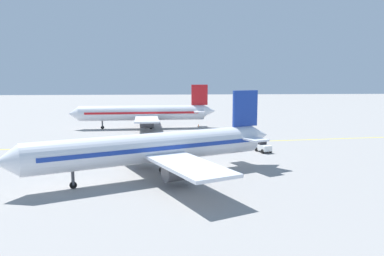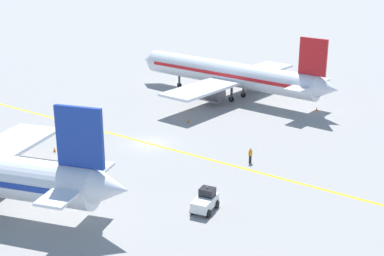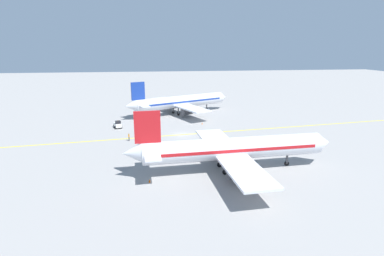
{
  "view_description": "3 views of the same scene",
  "coord_description": "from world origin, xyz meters",
  "px_view_note": "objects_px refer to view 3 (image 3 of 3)",
  "views": [
    {
      "loc": [
        -68.82,
        0.57,
        12.42
      ],
      "look_at": [
        -2.92,
        -4.26,
        3.41
      ],
      "focal_mm": 35.0,
      "sensor_mm": 36.0,
      "label": 1
    },
    {
      "loc": [
        -40.86,
        -43.2,
        22.21
      ],
      "look_at": [
        2.42,
        -4.48,
        2.38
      ],
      "focal_mm": 50.0,
      "sensor_mm": 36.0,
      "label": 2
    },
    {
      "loc": [
        67.27,
        -7.53,
        19.67
      ],
      "look_at": [
        2.8,
        1.74,
        2.29
      ],
      "focal_mm": 28.0,
      "sensor_mm": 36.0,
      "label": 3
    }
  ],
  "objects_px": {
    "ground_crew_worker": "(129,137)",
    "traffic_cone_near_nose": "(202,123)",
    "traffic_cone_by_wingtip": "(197,145)",
    "baggage_tug_white": "(118,125)",
    "airplane_at_gate": "(180,102)",
    "airplane_adjacent_stand": "(232,149)",
    "traffic_cone_mid_apron": "(150,181)"
  },
  "relations": [
    {
      "from": "airplane_at_gate",
      "to": "traffic_cone_mid_apron",
      "type": "xyz_separation_m",
      "value": [
        48.23,
        -9.72,
        -3.43
      ]
    },
    {
      "from": "traffic_cone_near_nose",
      "to": "traffic_cone_by_wingtip",
      "type": "relative_size",
      "value": 1.0
    },
    {
      "from": "traffic_cone_mid_apron",
      "to": "traffic_cone_by_wingtip",
      "type": "height_order",
      "value": "same"
    },
    {
      "from": "traffic_cone_by_wingtip",
      "to": "airplane_adjacent_stand",
      "type": "bearing_deg",
      "value": 15.16
    },
    {
      "from": "airplane_adjacent_stand",
      "to": "traffic_cone_by_wingtip",
      "type": "distance_m",
      "value": 14.25
    },
    {
      "from": "baggage_tug_white",
      "to": "traffic_cone_mid_apron",
      "type": "xyz_separation_m",
      "value": [
        33.54,
        7.79,
        -0.63
      ]
    },
    {
      "from": "airplane_at_gate",
      "to": "baggage_tug_white",
      "type": "bearing_deg",
      "value": -49.99
    },
    {
      "from": "traffic_cone_mid_apron",
      "to": "traffic_cone_by_wingtip",
      "type": "xyz_separation_m",
      "value": [
        -16.23,
        9.9,
        0.0
      ]
    },
    {
      "from": "traffic_cone_by_wingtip",
      "to": "traffic_cone_mid_apron",
      "type": "bearing_deg",
      "value": -31.37
    },
    {
      "from": "ground_crew_worker",
      "to": "traffic_cone_near_nose",
      "type": "bearing_deg",
      "value": 123.5
    },
    {
      "from": "airplane_at_gate",
      "to": "traffic_cone_near_nose",
      "type": "relative_size",
      "value": 61.12
    },
    {
      "from": "traffic_cone_by_wingtip",
      "to": "traffic_cone_near_nose",
      "type": "bearing_deg",
      "value": 166.65
    },
    {
      "from": "baggage_tug_white",
      "to": "traffic_cone_by_wingtip",
      "type": "height_order",
      "value": "baggage_tug_white"
    },
    {
      "from": "ground_crew_worker",
      "to": "baggage_tug_white",
      "type": "bearing_deg",
      "value": -163.23
    },
    {
      "from": "ground_crew_worker",
      "to": "airplane_at_gate",
      "type": "bearing_deg",
      "value": 151.88
    },
    {
      "from": "ground_crew_worker",
      "to": "traffic_cone_near_nose",
      "type": "distance_m",
      "value": 22.16
    },
    {
      "from": "airplane_at_gate",
      "to": "airplane_adjacent_stand",
      "type": "bearing_deg",
      "value": 4.79
    },
    {
      "from": "airplane_at_gate",
      "to": "traffic_cone_by_wingtip",
      "type": "relative_size",
      "value": 61.12
    },
    {
      "from": "airplane_adjacent_stand",
      "to": "traffic_cone_by_wingtip",
      "type": "height_order",
      "value": "airplane_adjacent_stand"
    },
    {
      "from": "baggage_tug_white",
      "to": "traffic_cone_near_nose",
      "type": "relative_size",
      "value": 6.02
    },
    {
      "from": "airplane_at_gate",
      "to": "ground_crew_worker",
      "type": "height_order",
      "value": "airplane_at_gate"
    },
    {
      "from": "traffic_cone_by_wingtip",
      "to": "airplane_at_gate",
      "type": "bearing_deg",
      "value": -179.67
    },
    {
      "from": "airplane_at_gate",
      "to": "airplane_adjacent_stand",
      "type": "distance_m",
      "value": 45.5
    },
    {
      "from": "airplane_at_gate",
      "to": "traffic_cone_by_wingtip",
      "type": "xyz_separation_m",
      "value": [
        32.0,
        0.18,
        -3.43
      ]
    },
    {
      "from": "traffic_cone_near_nose",
      "to": "ground_crew_worker",
      "type": "bearing_deg",
      "value": -56.5
    },
    {
      "from": "baggage_tug_white",
      "to": "airplane_adjacent_stand",
      "type": "bearing_deg",
      "value": 34.81
    },
    {
      "from": "traffic_cone_near_nose",
      "to": "traffic_cone_by_wingtip",
      "type": "xyz_separation_m",
      "value": [
        17.98,
        -4.26,
        0.0
      ]
    },
    {
      "from": "traffic_cone_mid_apron",
      "to": "traffic_cone_by_wingtip",
      "type": "bearing_deg",
      "value": 148.63
    },
    {
      "from": "airplane_adjacent_stand",
      "to": "traffic_cone_mid_apron",
      "type": "bearing_deg",
      "value": -77.94
    },
    {
      "from": "traffic_cone_near_nose",
      "to": "baggage_tug_white",
      "type": "bearing_deg",
      "value": -88.25
    },
    {
      "from": "airplane_at_gate",
      "to": "baggage_tug_white",
      "type": "xyz_separation_m",
      "value": [
        14.7,
        -17.51,
        -2.81
      ]
    },
    {
      "from": "airplane_adjacent_stand",
      "to": "traffic_cone_by_wingtip",
      "type": "relative_size",
      "value": 64.58
    }
  ]
}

